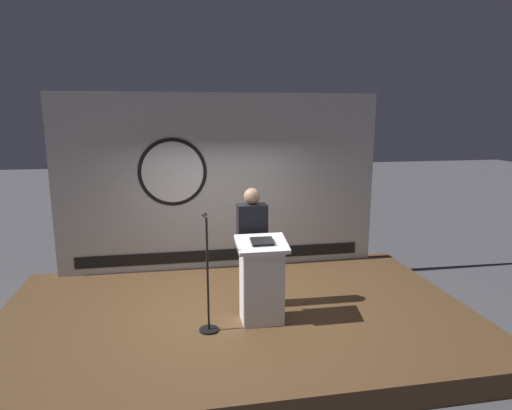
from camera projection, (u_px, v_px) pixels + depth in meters
ground_plane at (237, 331)px, 6.11m from camera, size 40.00×40.00×0.00m
stage_platform at (237, 321)px, 6.08m from camera, size 6.40×4.00×0.30m
banner_display at (220, 183)px, 7.53m from camera, size 5.46×0.12×2.99m
podium at (262, 281)px, 5.65m from camera, size 0.64×0.50×1.11m
speaker_person at (252, 247)px, 6.05m from camera, size 0.40×0.26×1.67m
microphone_stand at (208, 290)px, 5.45m from camera, size 0.24×0.55×1.45m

